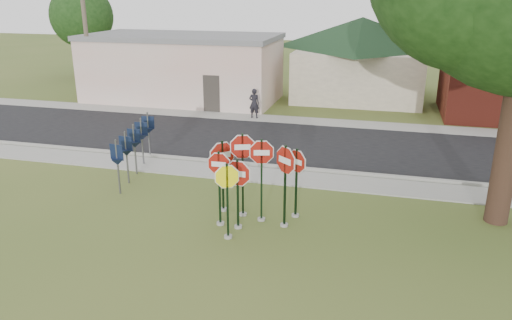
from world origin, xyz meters
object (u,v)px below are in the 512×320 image
(stop_sign_center, at_px, (238,185))
(utility_pole_near, at_px, (85,23))
(stop_sign_yellow, at_px, (227,193))
(pedestrian, at_px, (254,103))
(stop_sign_left, at_px, (219,179))

(stop_sign_center, xyz_separation_m, utility_pole_near, (-13.83, 14.21, 3.55))
(stop_sign_yellow, distance_m, pedestrian, 14.21)
(stop_sign_left, height_order, pedestrian, stop_sign_left)
(stop_sign_yellow, bearing_deg, utility_pole_near, 132.67)
(stop_sign_center, relative_size, utility_pole_near, 0.24)
(utility_pole_near, bearing_deg, stop_sign_center, -45.76)
(stop_sign_center, distance_m, pedestrian, 13.55)
(stop_sign_center, distance_m, utility_pole_near, 20.15)
(stop_sign_center, bearing_deg, stop_sign_left, 172.59)
(utility_pole_near, xyz_separation_m, pedestrian, (10.80, -1.01, -4.08))
(stop_sign_yellow, relative_size, utility_pole_near, 0.25)
(utility_pole_near, bearing_deg, stop_sign_left, -46.86)
(stop_sign_yellow, height_order, utility_pole_near, utility_pole_near)
(stop_sign_yellow, distance_m, utility_pole_near, 20.57)
(pedestrian, bearing_deg, stop_sign_center, 106.03)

